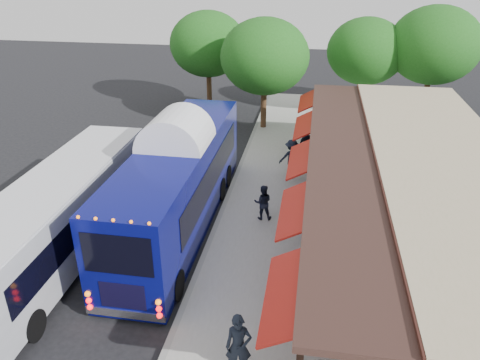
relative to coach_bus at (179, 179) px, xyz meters
The scene contains 14 objects.
ground 4.35m from the coach_bus, 67.71° to the right, with size 90.00×90.00×0.00m, color black.
sidewalk 6.77m from the coach_bus, ahead, with size 10.00×40.00×0.15m, color #9E9B93.
curb 2.54m from the coach_bus, 17.13° to the left, with size 0.20×40.00×0.16m, color gray.
station_shelter 9.85m from the coach_bus, ahead, with size 8.15×20.00×3.60m.
coach_bus is the anchor object (origin of this frame).
city_bus 4.67m from the coach_bus, 141.23° to the right, with size 2.64×11.59×3.11m.
ped_a 8.26m from the coach_bus, 63.54° to the right, with size 0.68×0.45×1.87m, color black.
ped_b 3.59m from the coach_bus, 12.85° to the left, with size 0.74×0.58×1.53m, color black.
ped_c 8.93m from the coach_bus, 56.84° to the left, with size 1.01×0.42×1.73m, color black.
ped_d 6.81m from the coach_bus, 51.47° to the left, with size 1.21×0.69×1.87m, color black.
tree_left 12.73m from the coach_bus, 80.97° to the left, with size 5.39×5.39×6.90m.
tree_mid 18.37m from the coach_bus, 63.10° to the left, with size 5.14×5.14×6.58m.
tree_right 20.36m from the coach_bus, 52.09° to the left, with size 5.80×5.80×7.42m.
tree_far 16.79m from the coach_bus, 98.66° to the left, with size 5.31×5.31×6.80m.
Camera 1 is at (3.70, -12.63, 10.14)m, focal length 35.00 mm.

